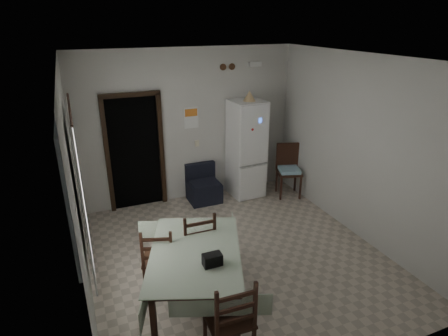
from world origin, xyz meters
TOP-DOWN VIEW (x-y plane):
  - ground at (0.00, 0.00)m, footprint 4.50×4.50m
  - ceiling at (0.00, 0.00)m, footprint 4.20×4.50m
  - wall_back at (0.00, 2.25)m, footprint 4.20×0.02m
  - wall_front at (0.00, -2.25)m, footprint 4.20×0.02m
  - wall_left at (-2.10, 0.00)m, footprint 0.02×4.50m
  - wall_right at (2.10, 0.00)m, footprint 0.02×4.50m
  - doorway at (-1.05, 2.45)m, footprint 1.06×0.52m
  - window_recess at (-2.15, -0.20)m, footprint 0.10×1.20m
  - curtain at (-2.04, -0.20)m, footprint 0.02×1.45m
  - curtain_rod at (-2.03, -0.20)m, footprint 0.02×1.60m
  - calendar at (0.05, 2.24)m, footprint 0.28×0.02m
  - calendar_image at (0.05, 2.23)m, footprint 0.24×0.01m
  - light_switch at (0.15, 2.24)m, footprint 0.08×0.02m
  - vent_left at (0.70, 2.23)m, footprint 0.12×0.03m
  - vent_right at (0.88, 2.23)m, footprint 0.12×0.03m
  - emergency_light at (1.35, 2.21)m, footprint 0.25×0.07m
  - fridge at (1.07, 1.93)m, footprint 0.65×0.65m
  - tan_cone at (1.08, 1.88)m, footprint 0.26×0.26m
  - navy_seat at (0.17, 1.93)m, footprint 0.60×0.58m
  - corner_chair at (1.83, 1.52)m, footprint 0.57×0.57m
  - dining_table at (-0.91, -0.82)m, footprint 1.53×1.85m
  - black_bag at (-0.82, -1.14)m, footprint 0.21×0.13m
  - dining_chair_far_left at (-1.24, -0.29)m, footprint 0.52×0.52m
  - dining_chair_far_right at (-0.71, -0.25)m, footprint 0.47×0.47m
  - dining_chair_near_head at (-0.84, -1.64)m, footprint 0.47×0.47m

SIDE VIEW (x-z plane):
  - ground at x=0.00m, z-range 0.00..0.00m
  - navy_seat at x=0.17m, z-range 0.00..0.72m
  - dining_table at x=-0.91m, z-range 0.00..0.83m
  - dining_chair_far_left at x=-1.24m, z-range 0.00..0.97m
  - corner_chair at x=1.83m, z-range 0.00..1.05m
  - dining_chair_far_right at x=-0.71m, z-range 0.00..1.06m
  - dining_chair_near_head at x=-0.84m, z-range 0.00..1.07m
  - black_bag at x=-0.82m, z-range 0.83..0.96m
  - fridge at x=1.07m, z-range 0.00..1.92m
  - doorway at x=-1.05m, z-range -0.05..2.17m
  - light_switch at x=0.15m, z-range 1.04..1.16m
  - wall_back at x=0.00m, z-range 0.00..2.90m
  - wall_front at x=0.00m, z-range 0.00..2.90m
  - wall_left at x=-2.10m, z-range 0.00..2.90m
  - wall_right at x=2.10m, z-range 0.00..2.90m
  - window_recess at x=-2.15m, z-range 0.75..2.35m
  - curtain at x=-2.04m, z-range 0.62..2.48m
  - calendar at x=0.05m, z-range 1.42..1.82m
  - calendar_image at x=0.05m, z-range 1.65..1.79m
  - tan_cone at x=1.08m, z-range 1.92..2.12m
  - curtain_rod at x=-2.03m, z-range 2.49..2.51m
  - vent_left at x=0.70m, z-range 2.46..2.58m
  - vent_right at x=0.88m, z-range 2.46..2.58m
  - emergency_light at x=1.35m, z-range 2.50..2.59m
  - ceiling at x=0.00m, z-range 2.89..2.91m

